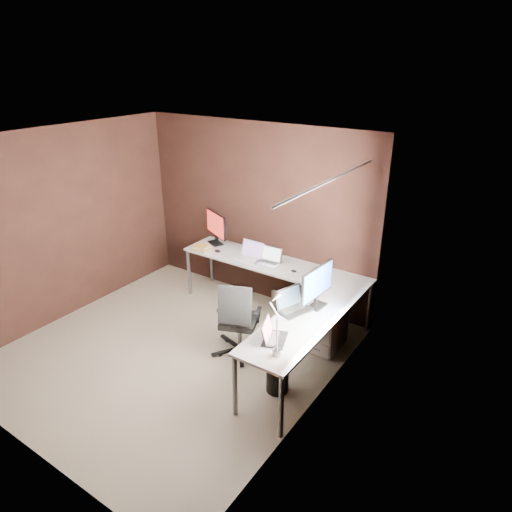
% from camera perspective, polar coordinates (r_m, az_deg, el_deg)
% --- Properties ---
extents(room, '(3.60, 3.60, 2.50)m').
position_cam_1_polar(room, '(4.88, -8.03, -0.47)').
color(room, tan).
rests_on(room, ground).
extents(desk, '(2.65, 2.25, 0.73)m').
position_cam_1_polar(desk, '(5.58, 2.84, -3.86)').
color(desk, white).
rests_on(desk, ground).
extents(drawer_pedestal, '(0.42, 0.50, 0.60)m').
position_cam_1_polar(drawer_pedestal, '(5.62, 8.53, -8.36)').
color(drawer_pedestal, white).
rests_on(drawer_pedestal, ground).
extents(monitor_left, '(0.51, 0.27, 0.48)m').
position_cam_1_polar(monitor_left, '(6.64, -5.04, 3.72)').
color(monitor_left, black).
rests_on(monitor_left, desk).
extents(monitor_right, '(0.16, 0.58, 0.48)m').
position_cam_1_polar(monitor_right, '(4.98, 7.66, -3.50)').
color(monitor_right, black).
rests_on(monitor_right, desk).
extents(laptop_white, '(0.35, 0.25, 0.23)m').
position_cam_1_polar(laptop_white, '(6.19, -0.73, 0.12)').
color(laptop_white, white).
rests_on(laptop_white, desk).
extents(laptop_silver, '(0.33, 0.24, 0.21)m').
position_cam_1_polar(laptop_silver, '(6.06, 1.67, -0.47)').
color(laptop_silver, silver).
rests_on(laptop_silver, desk).
extents(laptop_black_big, '(0.36, 0.42, 0.24)m').
position_cam_1_polar(laptop_black_big, '(4.98, 4.55, -6.16)').
color(laptop_black_big, black).
rests_on(laptop_black_big, desk).
extents(laptop_black_small, '(0.31, 0.36, 0.20)m').
position_cam_1_polar(laptop_black_small, '(4.49, 2.00, -9.89)').
color(laptop_black_small, black).
rests_on(laptop_black_small, desk).
extents(book_stack, '(0.24, 0.20, 0.07)m').
position_cam_1_polar(book_stack, '(6.51, -6.91, 1.02)').
color(book_stack, tan).
rests_on(book_stack, desk).
extents(mouse_left, '(0.10, 0.07, 0.04)m').
position_cam_1_polar(mouse_left, '(6.42, -4.85, 0.62)').
color(mouse_left, black).
rests_on(mouse_left, desk).
extents(mouse_corner, '(0.09, 0.08, 0.03)m').
position_cam_1_polar(mouse_corner, '(5.83, 4.74, -1.89)').
color(mouse_corner, black).
rests_on(mouse_corner, desk).
extents(desk_lamp, '(0.19, 0.22, 0.60)m').
position_cam_1_polar(desk_lamp, '(4.17, 2.38, -7.38)').
color(desk_lamp, slate).
rests_on(desk_lamp, desk).
extents(office_chair, '(0.54, 0.57, 0.96)m').
position_cam_1_polar(office_chair, '(5.44, -2.15, -9.51)').
color(office_chair, black).
rests_on(office_chair, ground).
extents(wastebasket, '(0.25, 0.25, 0.27)m').
position_cam_1_polar(wastebasket, '(4.98, 2.69, -15.18)').
color(wastebasket, black).
rests_on(wastebasket, ground).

